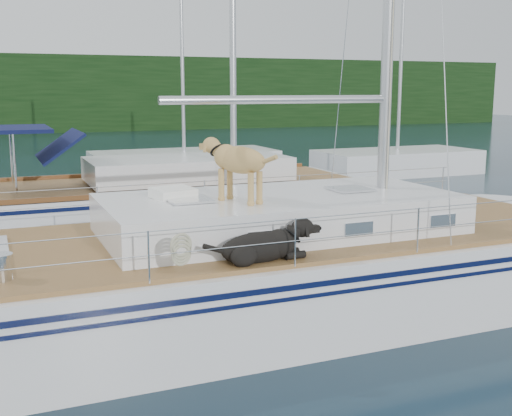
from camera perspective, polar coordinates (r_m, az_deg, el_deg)
name	(u,v)px	position (r m, az deg, el deg)	size (l,w,h in m)	color
ground	(230,318)	(9.70, -2.30, -9.74)	(120.00, 120.00, 0.00)	black
tree_line	(28,94)	(53.63, -19.57, 9.54)	(90.00, 3.00, 6.00)	black
shore_bank	(29,124)	(54.90, -19.49, 7.05)	(92.00, 1.00, 1.20)	#595147
main_sailboat	(236,274)	(9.51, -1.81, -5.86)	(12.00, 3.83, 14.01)	silver
neighbor_sailboat	(145,204)	(15.67, -9.84, 0.32)	(11.00, 3.50, 13.30)	silver
bg_boat_center	(184,163)	(25.72, -6.39, 3.97)	(7.20, 3.00, 11.65)	silver
bg_boat_east	(397,162)	(26.49, 12.41, 3.99)	(6.40, 3.00, 11.65)	silver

